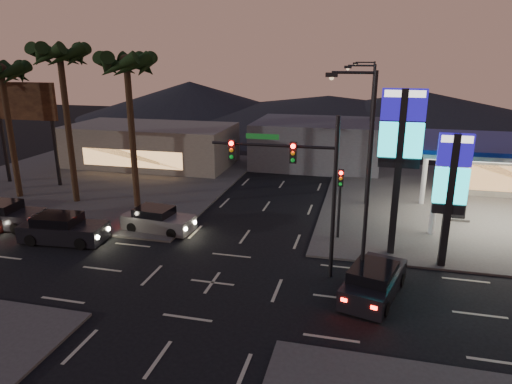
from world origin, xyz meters
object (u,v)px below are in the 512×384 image
(pylon_sign_tall, at_px, (401,140))
(traffic_signal_mast, at_px, (298,173))
(car_lane_b_mid, at_px, (3,215))
(car_lane_a_front, at_px, (63,229))
(car_lane_b_front, at_px, (158,220))
(suv_station, at_px, (374,281))
(pylon_sign_short, at_px, (451,181))

(pylon_sign_tall, bearing_deg, traffic_signal_mast, -143.48)
(pylon_sign_tall, distance_m, traffic_signal_mast, 6.02)
(car_lane_b_mid, bearing_deg, pylon_sign_tall, 3.77)
(pylon_sign_tall, height_order, traffic_signal_mast, pylon_sign_tall)
(car_lane_a_front, relative_size, car_lane_b_front, 1.10)
(car_lane_b_front, height_order, suv_station, suv_station)
(car_lane_a_front, bearing_deg, suv_station, -7.01)
(suv_station, bearing_deg, traffic_signal_mast, 159.60)
(car_lane_b_front, relative_size, car_lane_b_mid, 0.91)
(car_lane_b_mid, distance_m, suv_station, 23.28)
(car_lane_a_front, xyz_separation_m, car_lane_b_front, (4.66, 2.95, -0.07))
(pylon_sign_tall, height_order, car_lane_b_mid, pylon_sign_tall)
(car_lane_a_front, distance_m, suv_station, 17.92)
(car_lane_a_front, xyz_separation_m, suv_station, (17.79, -2.19, -0.03))
(pylon_sign_short, xyz_separation_m, car_lane_b_mid, (-26.48, -0.58, -3.89))
(car_lane_b_front, bearing_deg, suv_station, -21.37)
(traffic_signal_mast, bearing_deg, car_lane_b_mid, 174.26)
(traffic_signal_mast, height_order, suv_station, traffic_signal_mast)
(car_lane_a_front, height_order, car_lane_b_mid, car_lane_b_mid)
(car_lane_a_front, bearing_deg, car_lane_b_mid, 167.56)
(car_lane_a_front, bearing_deg, pylon_sign_tall, 8.32)
(traffic_signal_mast, xyz_separation_m, car_lane_b_mid, (-19.23, 1.93, -4.46))
(pylon_sign_tall, relative_size, suv_station, 1.80)
(traffic_signal_mast, height_order, car_lane_b_front, traffic_signal_mast)
(pylon_sign_tall, relative_size, car_lane_b_mid, 1.74)
(pylon_sign_tall, distance_m, pylon_sign_short, 3.20)
(pylon_sign_short, height_order, car_lane_b_mid, pylon_sign_short)
(pylon_sign_short, relative_size, car_lane_a_front, 1.36)
(pylon_sign_short, distance_m, car_lane_a_front, 21.65)
(pylon_sign_tall, bearing_deg, car_lane_a_front, -171.68)
(pylon_sign_tall, distance_m, car_lane_b_mid, 24.68)
(car_lane_a_front, bearing_deg, traffic_signal_mast, -3.17)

